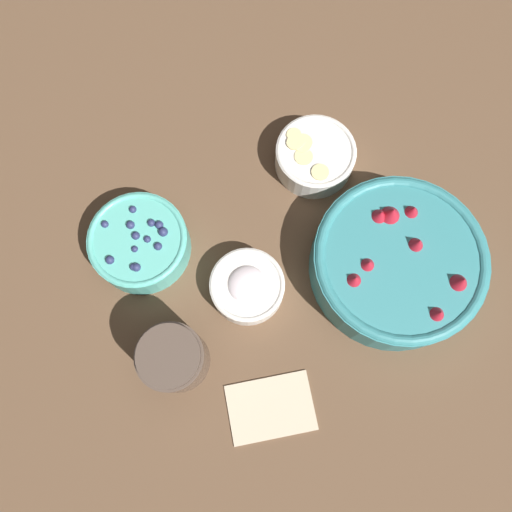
{
  "coord_description": "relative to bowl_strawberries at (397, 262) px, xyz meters",
  "views": [
    {
      "loc": [
        -0.01,
        -0.2,
        0.8
      ],
      "look_at": [
        0.04,
        0.01,
        0.05
      ],
      "focal_mm": 35.0,
      "sensor_mm": 36.0,
      "label": 1
    }
  ],
  "objects": [
    {
      "name": "ground_plane",
      "position": [
        -0.25,
        0.05,
        -0.05
      ],
      "size": [
        4.0,
        4.0,
        0.0
      ],
      "primitive_type": "plane",
      "color": "brown"
    },
    {
      "name": "jar_chocolate",
      "position": [
        -0.37,
        -0.07,
        0.0
      ],
      "size": [
        0.1,
        0.1,
        0.11
      ],
      "color": "#4C3D33",
      "rests_on": "ground_plane"
    },
    {
      "name": "napkin",
      "position": [
        -0.24,
        -0.17,
        -0.04
      ],
      "size": [
        0.13,
        0.09,
        0.01
      ],
      "color": "beige",
      "rests_on": "ground_plane"
    },
    {
      "name": "bowl_blueberries",
      "position": [
        -0.39,
        0.13,
        -0.01
      ],
      "size": [
        0.16,
        0.16,
        0.06
      ],
      "color": "#56B7A8",
      "rests_on": "ground_plane"
    },
    {
      "name": "bowl_bananas",
      "position": [
        -0.07,
        0.21,
        -0.02
      ],
      "size": [
        0.13,
        0.13,
        0.05
      ],
      "color": "silver",
      "rests_on": "ground_plane"
    },
    {
      "name": "bowl_cream",
      "position": [
        -0.24,
        0.02,
        -0.02
      ],
      "size": [
        0.12,
        0.12,
        0.05
      ],
      "color": "silver",
      "rests_on": "ground_plane"
    },
    {
      "name": "bowl_strawberries",
      "position": [
        0.0,
        0.0,
        0.0
      ],
      "size": [
        0.27,
        0.27,
        0.1
      ],
      "color": "teal",
      "rests_on": "ground_plane"
    }
  ]
}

